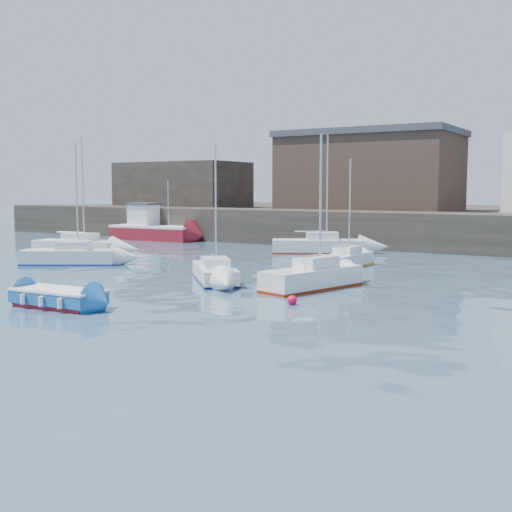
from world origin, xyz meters
The scene contains 16 objects.
water centered at (0.00, 0.00, 0.00)m, with size 220.00×220.00×0.00m, color #2D4760.
quay_wall centered at (0.00, 35.00, 1.50)m, with size 90.00×5.00×3.00m, color #28231E.
land_strip centered at (0.00, 53.00, 1.40)m, with size 90.00×32.00×2.80m, color #28231E.
warehouse centered at (-6.00, 43.00, 6.62)m, with size 16.40×10.40×7.60m.
bldg_west centered at (-28.00, 42.00, 5.30)m, with size 14.00×8.00×5.00m.
blue_dinghy centered at (-3.85, 2.40, 0.43)m, with size 4.19×2.25×0.78m.
fishing_boat centered at (-23.53, 31.48, 1.10)m, with size 8.78×3.82×5.68m.
sailboat_a centered at (-14.90, 13.19, 0.55)m, with size 6.17×4.81×7.86m.
sailboat_b centered at (-2.56, 11.97, 0.47)m, with size 5.16×5.35×7.25m.
sailboat_c centered at (3.03, 12.40, 0.58)m, with size 3.33×6.05×7.60m.
sailboat_e centered at (-19.79, 18.42, 0.57)m, with size 7.05×3.55×8.69m.
sailboat_f centered at (0.97, 21.27, 0.48)m, with size 1.84×5.28×6.80m.
sailboat_h centered at (-4.35, 28.29, 0.58)m, with size 7.16×5.33×8.96m.
buoy_near centered at (-7.18, 2.90, 0.00)m, with size 0.36×0.36×0.36m, color #EA0640.
buoy_mid centered at (4.24, 8.03, 0.00)m, with size 0.42×0.42×0.42m, color #EA0640.
buoy_far centered at (0.53, 18.12, 0.00)m, with size 0.36×0.36×0.36m, color #EA0640.
Camera 1 is at (16.98, -15.89, 4.98)m, focal length 45.00 mm.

